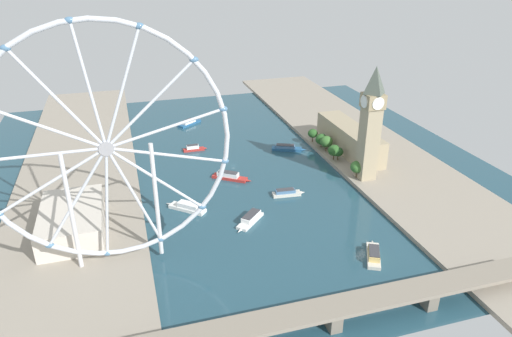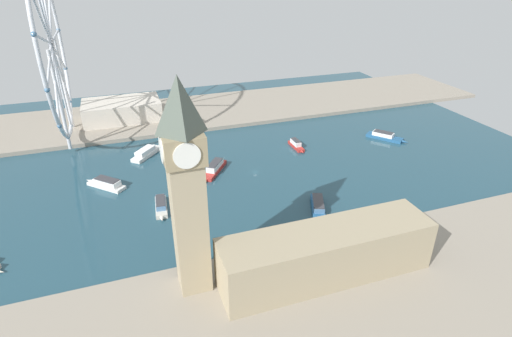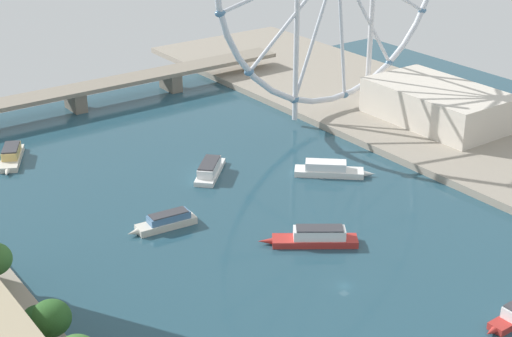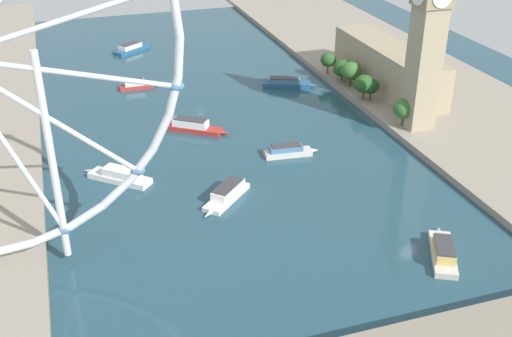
{
  "view_description": "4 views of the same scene",
  "coord_description": "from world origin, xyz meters",
  "px_view_note": "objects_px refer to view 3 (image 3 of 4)",
  "views": [
    {
      "loc": [
        83.42,
        345.71,
        162.37
      ],
      "look_at": [
        -9.32,
        35.46,
        11.57
      ],
      "focal_mm": 32.64,
      "sensor_mm": 36.0,
      "label": 1
    },
    {
      "loc": [
        -219.94,
        76.36,
        122.23
      ],
      "look_at": [
        -14.36,
        4.3,
        10.2
      ],
      "focal_mm": 28.51,
      "sensor_mm": 36.0,
      "label": 2
    },
    {
      "loc": [
        -137.22,
        -144.5,
        126.36
      ],
      "look_at": [
        11.79,
        61.18,
        13.19
      ],
      "focal_mm": 54.72,
      "sensor_mm": 36.0,
      "label": 3
    },
    {
      "loc": [
        65.25,
        293.5,
        123.73
      ],
      "look_at": [
        -2.15,
        86.32,
        8.83
      ],
      "focal_mm": 44.08,
      "sensor_mm": 36.0,
      "label": 4
    }
  ],
  "objects_px": {
    "tour_boat_0": "(329,170)",
    "tour_boat_7": "(315,237)",
    "tour_boat_3": "(11,156)",
    "tour_boat_6": "(166,222)",
    "tour_boat_2": "(210,169)",
    "river_bridge": "(75,93)",
    "riverside_hall": "(437,104)"
  },
  "relations": [
    {
      "from": "tour_boat_0",
      "to": "tour_boat_6",
      "type": "bearing_deg",
      "value": -138.38
    },
    {
      "from": "river_bridge",
      "to": "tour_boat_3",
      "type": "distance_m",
      "value": 63.28
    },
    {
      "from": "tour_boat_0",
      "to": "tour_boat_2",
      "type": "distance_m",
      "value": 46.55
    },
    {
      "from": "riverside_hall",
      "to": "tour_boat_7",
      "type": "distance_m",
      "value": 123.75
    },
    {
      "from": "tour_boat_2",
      "to": "tour_boat_6",
      "type": "xyz_separation_m",
      "value": [
        -35.73,
        -27.76,
        -0.23
      ]
    },
    {
      "from": "tour_boat_3",
      "to": "tour_boat_6",
      "type": "xyz_separation_m",
      "value": [
        22.27,
        -86.65,
        -0.12
      ]
    },
    {
      "from": "tour_boat_2",
      "to": "tour_boat_3",
      "type": "distance_m",
      "value": 82.65
    },
    {
      "from": "riverside_hall",
      "to": "tour_boat_3",
      "type": "relative_size",
      "value": 2.19
    },
    {
      "from": "tour_boat_2",
      "to": "tour_boat_7",
      "type": "xyz_separation_m",
      "value": [
        -1.9,
        -66.37,
        0.03
      ]
    },
    {
      "from": "riverside_hall",
      "to": "tour_boat_0",
      "type": "height_order",
      "value": "riverside_hall"
    },
    {
      "from": "tour_boat_6",
      "to": "tour_boat_0",
      "type": "bearing_deg",
      "value": -174.37
    },
    {
      "from": "river_bridge",
      "to": "tour_boat_0",
      "type": "distance_m",
      "value": 137.47
    },
    {
      "from": "tour_boat_3",
      "to": "river_bridge",
      "type": "bearing_deg",
      "value": 159.03
    },
    {
      "from": "tour_boat_6",
      "to": "tour_boat_3",
      "type": "bearing_deg",
      "value": -70.15
    },
    {
      "from": "riverside_hall",
      "to": "tour_boat_2",
      "type": "height_order",
      "value": "riverside_hall"
    },
    {
      "from": "tour_boat_2",
      "to": "tour_boat_6",
      "type": "relative_size",
      "value": 0.96
    },
    {
      "from": "tour_boat_3",
      "to": "tour_boat_7",
      "type": "height_order",
      "value": "tour_boat_7"
    },
    {
      "from": "tour_boat_0",
      "to": "tour_boat_2",
      "type": "relative_size",
      "value": 1.13
    },
    {
      "from": "tour_boat_0",
      "to": "tour_boat_6",
      "type": "xyz_separation_m",
      "value": [
        -73.28,
        -0.26,
        -0.08
      ]
    },
    {
      "from": "tour_boat_0",
      "to": "river_bridge",
      "type": "bearing_deg",
      "value": 152.17
    },
    {
      "from": "river_bridge",
      "to": "tour_boat_6",
      "type": "distance_m",
      "value": 131.17
    },
    {
      "from": "tour_boat_0",
      "to": "tour_boat_2",
      "type": "height_order",
      "value": "tour_boat_2"
    },
    {
      "from": "river_bridge",
      "to": "tour_boat_7",
      "type": "relative_size",
      "value": 7.85
    },
    {
      "from": "riverside_hall",
      "to": "river_bridge",
      "type": "height_order",
      "value": "riverside_hall"
    },
    {
      "from": "tour_boat_2",
      "to": "tour_boat_7",
      "type": "distance_m",
      "value": 66.4
    },
    {
      "from": "tour_boat_0",
      "to": "tour_boat_7",
      "type": "relative_size",
      "value": 0.92
    },
    {
      "from": "tour_boat_0",
      "to": "tour_boat_3",
      "type": "xyz_separation_m",
      "value": [
        -95.55,
        86.4,
        0.04
      ]
    },
    {
      "from": "river_bridge",
      "to": "tour_boat_6",
      "type": "relative_size",
      "value": 9.28
    },
    {
      "from": "river_bridge",
      "to": "tour_boat_6",
      "type": "bearing_deg",
      "value": -100.84
    },
    {
      "from": "river_bridge",
      "to": "tour_boat_2",
      "type": "relative_size",
      "value": 9.65
    },
    {
      "from": "tour_boat_0",
      "to": "tour_boat_7",
      "type": "xyz_separation_m",
      "value": [
        -39.45,
        -38.86,
        0.18
      ]
    },
    {
      "from": "tour_boat_2",
      "to": "tour_boat_3",
      "type": "relative_size",
      "value": 0.84
    }
  ]
}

